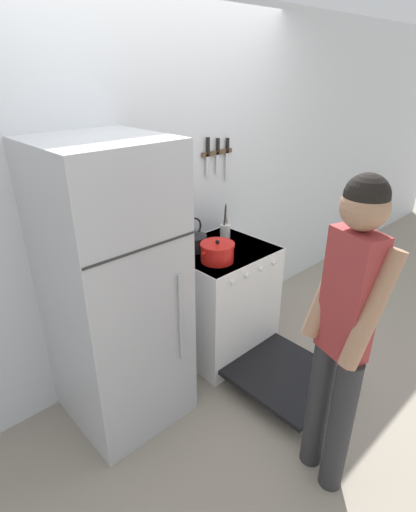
{
  "coord_description": "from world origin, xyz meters",
  "views": [
    {
      "loc": [
        -1.6,
        -2.21,
        2.08
      ],
      "look_at": [
        0.03,
        -0.47,
        0.96
      ],
      "focal_mm": 28.0,
      "sensor_mm": 36.0,
      "label": 1
    }
  ],
  "objects_px": {
    "tea_kettle": "(194,240)",
    "person": "(344,328)",
    "stove_range": "(223,302)",
    "utensil_jar": "(225,230)",
    "dutch_oven_pot": "(217,252)",
    "refrigerator": "(114,292)"
  },
  "relations": [
    {
      "from": "tea_kettle",
      "to": "person",
      "type": "height_order",
      "value": "person"
    },
    {
      "from": "stove_range",
      "to": "person",
      "type": "bearing_deg",
      "value": -108.04
    },
    {
      "from": "tea_kettle",
      "to": "person",
      "type": "relative_size",
      "value": 0.14
    },
    {
      "from": "dutch_oven_pot",
      "to": "utensil_jar",
      "type": "xyz_separation_m",
      "value": [
        0.34,
        0.26,
        -0.0
      ]
    },
    {
      "from": "dutch_oven_pot",
      "to": "utensil_jar",
      "type": "height_order",
      "value": "utensil_jar"
    },
    {
      "from": "tea_kettle",
      "to": "person",
      "type": "xyz_separation_m",
      "value": [
        -0.23,
        -1.33,
        0.02
      ]
    },
    {
      "from": "refrigerator",
      "to": "dutch_oven_pot",
      "type": "bearing_deg",
      "value": -7.88
    },
    {
      "from": "utensil_jar",
      "to": "person",
      "type": "height_order",
      "value": "person"
    },
    {
      "from": "refrigerator",
      "to": "tea_kettle",
      "type": "xyz_separation_m",
      "value": [
        0.76,
        0.15,
        0.07
      ]
    },
    {
      "from": "refrigerator",
      "to": "stove_range",
      "type": "bearing_deg",
      "value": -0.84
    },
    {
      "from": "stove_range",
      "to": "utensil_jar",
      "type": "relative_size",
      "value": 4.8
    },
    {
      "from": "tea_kettle",
      "to": "utensil_jar",
      "type": "height_order",
      "value": "utensil_jar"
    },
    {
      "from": "tea_kettle",
      "to": "stove_range",
      "type": "bearing_deg",
      "value": -47.89
    },
    {
      "from": "utensil_jar",
      "to": "tea_kettle",
      "type": "bearing_deg",
      "value": -178.88
    },
    {
      "from": "refrigerator",
      "to": "person",
      "type": "xyz_separation_m",
      "value": [
        0.53,
        -1.17,
        0.09
      ]
    },
    {
      "from": "dutch_oven_pot",
      "to": "tea_kettle",
      "type": "xyz_separation_m",
      "value": [
        0.01,
        0.26,
        0.01
      ]
    },
    {
      "from": "dutch_oven_pot",
      "to": "tea_kettle",
      "type": "bearing_deg",
      "value": 87.18
    },
    {
      "from": "utensil_jar",
      "to": "person",
      "type": "bearing_deg",
      "value": -112.76
    },
    {
      "from": "stove_range",
      "to": "utensil_jar",
      "type": "height_order",
      "value": "utensil_jar"
    },
    {
      "from": "tea_kettle",
      "to": "dutch_oven_pot",
      "type": "bearing_deg",
      "value": -92.82
    },
    {
      "from": "utensil_jar",
      "to": "refrigerator",
      "type": "bearing_deg",
      "value": -171.74
    },
    {
      "from": "person",
      "to": "refrigerator",
      "type": "bearing_deg",
      "value": 41.91
    }
  ]
}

